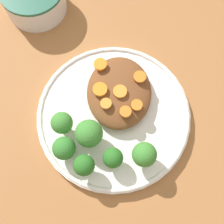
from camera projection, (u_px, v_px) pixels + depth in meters
ground_plane at (112, 118)px, 0.55m from camera, size 4.00×4.00×0.00m
plate at (112, 116)px, 0.54m from camera, size 0.26×0.26×0.02m
stew_mound at (118, 92)px, 0.53m from camera, size 0.13×0.11×0.03m
broccoli_floret_0 at (87, 134)px, 0.49m from camera, size 0.04×0.04×0.06m
broccoli_floret_1 at (114, 158)px, 0.48m from camera, size 0.03×0.03×0.04m
broccoli_floret_2 at (142, 155)px, 0.48m from camera, size 0.04×0.04×0.05m
broccoli_floret_3 at (62, 148)px, 0.49m from camera, size 0.04×0.04×0.05m
broccoli_floret_4 at (82, 165)px, 0.47m from camera, size 0.03×0.03×0.05m
broccoli_floret_5 at (60, 123)px, 0.50m from camera, size 0.04×0.04×0.05m
carrot_slice_0 at (135, 105)px, 0.50m from camera, size 0.02×0.02×0.01m
carrot_slice_1 at (138, 77)px, 0.52m from camera, size 0.02×0.02×0.00m
carrot_slice_2 at (104, 104)px, 0.50m from camera, size 0.02×0.02×0.01m
carrot_slice_3 at (99, 64)px, 0.52m from camera, size 0.02×0.02×0.00m
carrot_slice_4 at (118, 92)px, 0.51m from camera, size 0.02×0.02×0.01m
carrot_slice_5 at (98, 89)px, 0.51m from camera, size 0.02×0.02×0.01m
carrot_slice_6 at (124, 112)px, 0.50m from camera, size 0.02×0.02×0.01m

